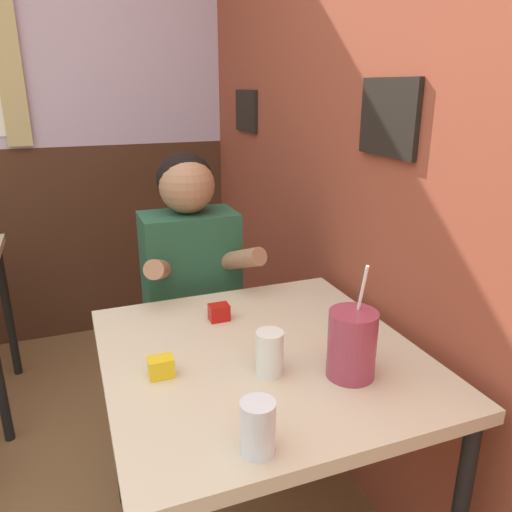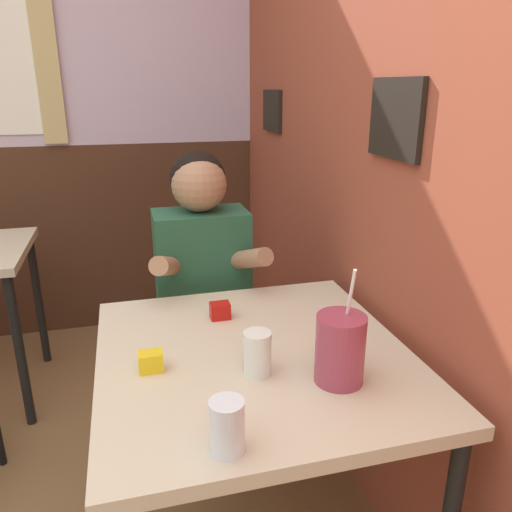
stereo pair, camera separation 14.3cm
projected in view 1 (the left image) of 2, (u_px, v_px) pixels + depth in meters
brick_wall_right at (310, 102)px, 1.92m from camera, size 0.08×4.20×2.70m
main_table at (261, 376)px, 1.36m from camera, size 0.82×0.86×0.74m
person_seated at (192, 305)px, 1.89m from camera, size 0.42×0.40×1.20m
cocktail_pitcher at (352, 344)px, 1.20m from camera, size 0.12×0.12×0.29m
glass_near_pitcher at (258, 427)px, 0.95m from camera, size 0.07×0.07×0.11m
glass_center at (270, 353)px, 1.22m from camera, size 0.07×0.07×0.11m
condiment_ketchup at (219, 312)px, 1.51m from camera, size 0.06×0.04×0.05m
condiment_mustard at (161, 367)px, 1.21m from camera, size 0.06×0.04×0.05m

